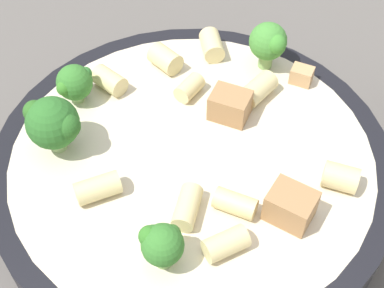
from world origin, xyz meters
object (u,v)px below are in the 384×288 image
object	(u,v)px
broccoli_floret_2	(269,42)
rigatoni_9	(165,59)
broccoli_floret_0	(74,83)
rigatoni_2	(340,177)
rigatoni_7	(109,81)
rigatoni_8	(212,45)
rigatoni_1	(226,244)
rigatoni_6	(258,89)
chicken_chunk_2	(302,75)
broccoli_floret_3	(53,123)
rigatoni_3	(189,88)
broccoli_floret_1	(162,244)
pasta_bowl	(192,169)
rigatoni_5	(241,201)
rigatoni_4	(98,188)
chicken_chunk_1	(230,105)
rigatoni_0	(187,207)

from	to	relation	value
broccoli_floret_2	rigatoni_9	world-z (taller)	broccoli_floret_2
broccoli_floret_0	rigatoni_2	distance (m)	0.20
rigatoni_7	rigatoni_8	xyz separation A→B (m)	(-0.00, -0.09, 0.00)
rigatoni_1	rigatoni_6	distance (m)	0.13
rigatoni_7	rigatoni_9	bearing A→B (deg)	-90.31
rigatoni_1	rigatoni_2	bearing A→B (deg)	-88.01
rigatoni_9	chicken_chunk_2	size ratio (longest dim) A/B	1.48
rigatoni_2	rigatoni_7	bearing A→B (deg)	29.63
broccoli_floret_3	rigatoni_3	world-z (taller)	broccoli_floret_3
rigatoni_1	rigatoni_8	xyz separation A→B (m)	(0.16, -0.09, 0.00)
broccoli_floret_1	broccoli_floret_3	world-z (taller)	broccoli_floret_3
pasta_bowl	rigatoni_2	bearing A→B (deg)	-136.00
rigatoni_5	broccoli_floret_0	bearing A→B (deg)	20.21
rigatoni_2	rigatoni_5	xyz separation A→B (m)	(0.02, 0.07, -0.00)
rigatoni_4	broccoli_floret_3	bearing A→B (deg)	8.24
rigatoni_2	rigatoni_6	distance (m)	0.09
broccoli_floret_0	rigatoni_8	bearing A→B (deg)	-92.07
rigatoni_4	rigatoni_1	bearing A→B (deg)	-146.71
rigatoni_7	chicken_chunk_1	world-z (taller)	chicken_chunk_1
broccoli_floret_0	rigatoni_9	world-z (taller)	broccoli_floret_0
rigatoni_3	rigatoni_5	size ratio (longest dim) A/B	0.83
rigatoni_1	rigatoni_8	size ratio (longest dim) A/B	0.99
broccoli_floret_0	rigatoni_3	size ratio (longest dim) A/B	1.40
rigatoni_2	rigatoni_5	distance (m)	0.07
broccoli_floret_3	rigatoni_7	xyz separation A→B (m)	(0.04, -0.06, -0.02)
broccoli_floret_1	chicken_chunk_2	bearing A→B (deg)	-63.56
broccoli_floret_1	rigatoni_5	world-z (taller)	broccoli_floret_1
rigatoni_2	rigatoni_8	xyz separation A→B (m)	(0.16, 0.00, -0.00)
pasta_bowl	rigatoni_3	size ratio (longest dim) A/B	12.49
rigatoni_5	rigatoni_4	bearing A→B (deg)	54.13
broccoli_floret_0	rigatoni_0	world-z (taller)	broccoli_floret_0
rigatoni_5	rigatoni_6	distance (m)	0.10
rigatoni_2	rigatoni_0	bearing A→B (deg)	72.35
rigatoni_6	rigatoni_8	xyz separation A→B (m)	(0.06, 0.00, 0.00)
rigatoni_1	chicken_chunk_2	bearing A→B (deg)	-53.82
rigatoni_0	chicken_chunk_1	xyz separation A→B (m)	(0.06, -0.07, 0.00)
rigatoni_6	chicken_chunk_1	size ratio (longest dim) A/B	1.07
rigatoni_8	chicken_chunk_2	xyz separation A→B (m)	(-0.06, -0.04, -0.00)
rigatoni_5	chicken_chunk_2	world-z (taller)	same
rigatoni_7	rigatoni_9	size ratio (longest dim) A/B	1.05
broccoli_floret_3	rigatoni_1	bearing A→B (deg)	-155.86
broccoli_floret_0	rigatoni_7	size ratio (longest dim) A/B	1.22
pasta_bowl	broccoli_floret_3	xyz separation A→B (m)	(0.05, 0.08, 0.04)
rigatoni_8	pasta_bowl	bearing A→B (deg)	141.23
rigatoni_6	rigatoni_7	distance (m)	0.11
rigatoni_9	rigatoni_2	bearing A→B (deg)	-165.01
rigatoni_7	chicken_chunk_1	xyz separation A→B (m)	(-0.07, -0.06, 0.00)
rigatoni_1	rigatoni_7	world-z (taller)	rigatoni_7
pasta_bowl	broccoli_floret_0	distance (m)	0.11
broccoli_floret_0	rigatoni_2	xyz separation A→B (m)	(-0.16, -0.12, -0.01)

